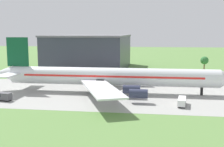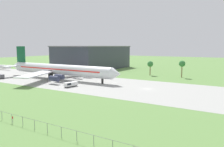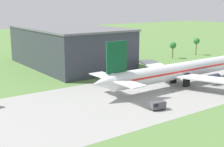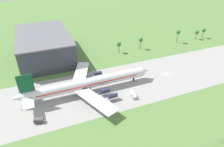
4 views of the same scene
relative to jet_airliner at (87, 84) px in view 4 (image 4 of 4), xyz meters
The scene contains 8 objects.
ground_plane 53.78m from the jet_airliner, ahead, with size 600.00×600.00×0.00m, color #5B8442.
taxiway_strip 53.78m from the jet_airliner, ahead, with size 320.00×44.00×0.02m.
jet_airliner is the anchor object (origin of this frame).
baggage_tug 32.36m from the jet_airliner, 151.30° to the right, with size 4.62×2.89×2.41m.
fuel_truck 26.73m from the jet_airliner, 32.74° to the right, with size 2.95×6.69×2.11m.
no_stopping_sign 70.68m from the jet_airliner, 53.22° to the right, with size 0.44×0.08×1.68m.
terminal_building 59.10m from the jet_airliner, 106.67° to the left, with size 36.72×61.20×18.28m.
palm_tree_row 95.35m from the jet_airliner, 25.74° to the left, with size 89.26×3.60×11.35m.
Camera 4 is at (-75.48, -90.64, 68.14)m, focal length 32.00 mm.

